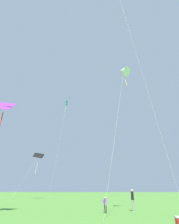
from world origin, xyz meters
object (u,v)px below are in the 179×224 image
object	(u,v)px
kite_teal_box	(66,104)
person_child_small	(105,203)
kite_purple_streamer	(2,112)
person_foreground_watcher	(132,198)
kite_white_distant	(123,71)
kite_black_large	(38,159)

from	to	relation	value
kite_teal_box	person_child_small	distance (m)	42.01
kite_purple_streamer	person_child_small	distance (m)	11.20
person_foreground_watcher	person_child_small	distance (m)	2.97
kite_teal_box	person_foreground_watcher	bearing A→B (deg)	-66.96
person_child_small	person_foreground_watcher	bearing A→B (deg)	37.51
kite_white_distant	kite_teal_box	size ratio (longest dim) A/B	0.53
kite_purple_streamer	person_foreground_watcher	size ratio (longest dim) A/B	5.21
person_foreground_watcher	kite_black_large	bearing A→B (deg)	126.56
kite_black_large	person_child_small	bearing A→B (deg)	-59.30
kite_purple_streamer	kite_teal_box	xyz separation A→B (m)	(-2.33, 34.96, 17.18)
kite_purple_streamer	kite_white_distant	world-z (taller)	kite_white_distant
kite_black_large	kite_purple_streamer	bearing A→B (deg)	-76.89
kite_black_large	person_foreground_watcher	size ratio (longest dim) A/B	6.54
kite_purple_streamer	kite_white_distant	bearing A→B (deg)	14.17
kite_white_distant	person_foreground_watcher	xyz separation A→B (m)	(0.06, 1.41, -11.99)
person_foreground_watcher	kite_white_distant	bearing A→B (deg)	-92.37
kite_purple_streamer	kite_white_distant	size ratio (longest dim) A/B	0.65
kite_purple_streamer	kite_black_large	size ratio (longest dim) A/B	0.80
kite_white_distant	kite_purple_streamer	bearing A→B (deg)	-165.83
kite_teal_box	person_foreground_watcher	world-z (taller)	kite_teal_box
kite_purple_streamer	kite_white_distant	distance (m)	12.29
person_child_small	kite_teal_box	bearing A→B (deg)	108.27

